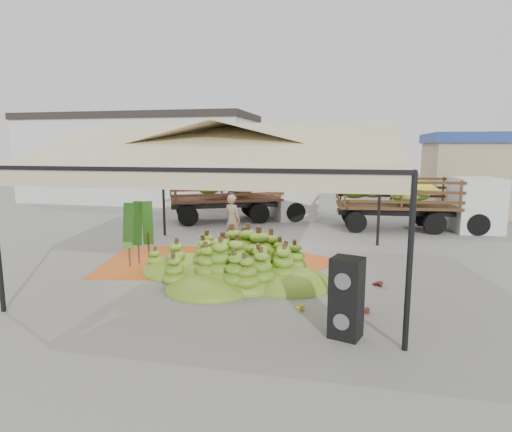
% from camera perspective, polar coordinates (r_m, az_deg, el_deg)
% --- Properties ---
extents(ground, '(90.00, 90.00, 0.00)m').
position_cam_1_polar(ground, '(12.06, -2.49, -7.19)').
color(ground, slate).
rests_on(ground, ground).
extents(canopy_tent, '(8.10, 8.10, 4.00)m').
position_cam_1_polar(canopy_tent, '(11.57, -2.60, 8.69)').
color(canopy_tent, black).
rests_on(canopy_tent, ground).
extents(building_white, '(14.30, 6.30, 5.40)m').
position_cam_1_polar(building_white, '(28.34, -14.97, 7.49)').
color(building_white, silver).
rests_on(building_white, ground).
extents(building_tan, '(6.30, 5.30, 4.10)m').
position_cam_1_polar(building_tan, '(25.20, 28.70, 5.05)').
color(building_tan, tan).
rests_on(building_tan, ground).
extents(tarp_left, '(4.69, 4.54, 0.01)m').
position_cam_1_polar(tarp_left, '(13.20, -10.99, -5.89)').
color(tarp_left, '#C65012').
rests_on(tarp_left, ground).
extents(tarp_right, '(5.08, 5.17, 0.01)m').
position_cam_1_polar(tarp_right, '(12.66, -0.13, -6.37)').
color(tarp_right, '#D35813').
rests_on(tarp_right, ground).
extents(banana_heap, '(6.30, 5.54, 1.18)m').
position_cam_1_polar(banana_heap, '(11.14, -2.70, -5.43)').
color(banana_heap, '#54811A').
rests_on(banana_heap, ground).
extents(hand_yellow_a, '(0.43, 0.36, 0.19)m').
position_cam_1_polar(hand_yellow_a, '(9.26, 5.46, -11.76)').
color(hand_yellow_a, gold).
rests_on(hand_yellow_a, ground).
extents(hand_yellow_b, '(0.55, 0.54, 0.19)m').
position_cam_1_polar(hand_yellow_b, '(10.21, -4.32, -9.70)').
color(hand_yellow_b, '#B08F23').
rests_on(hand_yellow_b, ground).
extents(hand_red_a, '(0.52, 0.48, 0.19)m').
position_cam_1_polar(hand_red_a, '(9.35, 13.91, -11.80)').
color(hand_red_a, '#5D2015').
rests_on(hand_red_a, ground).
extents(hand_red_b, '(0.56, 0.53, 0.20)m').
position_cam_1_polar(hand_red_b, '(11.01, 15.69, -8.61)').
color(hand_red_b, '#5A1E14').
rests_on(hand_red_b, ground).
extents(hand_green, '(0.53, 0.52, 0.19)m').
position_cam_1_polar(hand_green, '(10.32, -0.75, -9.50)').
color(hand_green, '#337418').
rests_on(hand_green, ground).
extents(hanging_bunches, '(4.74, 0.24, 0.20)m').
position_cam_1_polar(hanging_bunches, '(10.74, -9.35, 4.90)').
color(hanging_bunches, '#367819').
rests_on(hanging_bunches, ground).
extents(speaker_stack, '(0.65, 0.61, 1.48)m').
position_cam_1_polar(speaker_stack, '(7.93, 11.96, -10.62)').
color(speaker_stack, black).
rests_on(speaker_stack, ground).
extents(banana_leaves, '(0.96, 1.36, 3.70)m').
position_cam_1_polar(banana_leaves, '(13.18, -15.15, -6.09)').
color(banana_leaves, '#226D1D').
rests_on(banana_leaves, ground).
extents(vendor, '(0.77, 0.66, 1.78)m').
position_cam_1_polar(vendor, '(14.98, -3.17, -0.48)').
color(vendor, gray).
rests_on(vendor, ground).
extents(truck_left, '(7.00, 4.86, 2.29)m').
position_cam_1_polar(truck_left, '(20.01, -0.95, 3.48)').
color(truck_left, '#512B1B').
rests_on(truck_left, ground).
extents(truck_right, '(6.53, 2.78, 2.18)m').
position_cam_1_polar(truck_right, '(18.90, 21.34, 2.31)').
color(truck_right, '#482C18').
rests_on(truck_right, ground).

